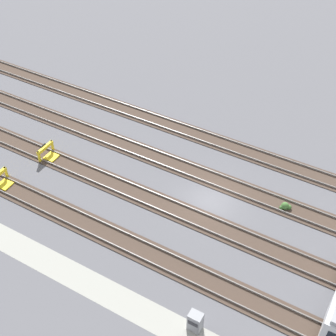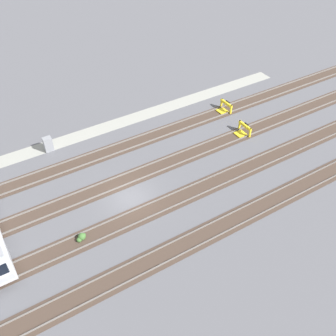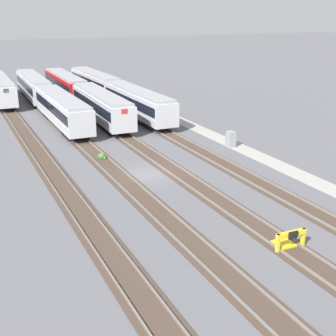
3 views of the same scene
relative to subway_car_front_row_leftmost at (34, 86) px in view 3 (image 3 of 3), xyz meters
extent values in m
plane|color=#5B5B60|center=(-39.29, -2.37, -2.04)|extent=(400.00, 400.00, 0.00)
cube|color=#9E9E93|center=(-39.29, -13.88, -2.04)|extent=(54.00, 2.00, 0.01)
cube|color=#47382D|center=(-39.29, -9.56, -2.01)|extent=(90.00, 2.23, 0.06)
cube|color=slate|center=(-39.29, -8.85, -1.90)|extent=(90.00, 0.07, 0.15)
cube|color=slate|center=(-39.29, -10.28, -1.90)|extent=(90.00, 0.07, 0.15)
cube|color=#47382D|center=(-39.29, -4.77, -2.01)|extent=(90.00, 2.24, 0.06)
cube|color=slate|center=(-39.29, -4.05, -1.90)|extent=(90.00, 0.07, 0.15)
cube|color=slate|center=(-39.29, -5.49, -1.90)|extent=(90.00, 0.07, 0.15)
cube|color=#47382D|center=(-39.29, 0.03, -2.01)|extent=(90.00, 2.24, 0.06)
cube|color=slate|center=(-39.29, 0.75, -1.90)|extent=(90.00, 0.07, 0.15)
cube|color=slate|center=(-39.29, -0.69, -1.90)|extent=(90.00, 0.07, 0.15)
cube|color=#47382D|center=(-39.29, 4.82, -2.01)|extent=(90.00, 2.23, 0.06)
cube|color=slate|center=(-39.29, 5.54, -1.90)|extent=(90.00, 0.07, 0.15)
cube|color=slate|center=(-39.29, 4.11, -1.90)|extent=(90.00, 0.07, 0.15)
cube|color=silver|center=(0.00, 0.00, 0.01)|extent=(18.06, 3.19, 2.70)
cube|color=black|center=(0.00, 0.00, 0.33)|extent=(17.34, 3.21, 1.08)
cube|color=#B2B5BA|center=(0.00, 0.00, -0.75)|extent=(17.70, 3.21, 0.54)
cube|color=#999BA0|center=(0.00, 0.00, 1.51)|extent=(17.51, 2.90, 0.30)
cube|color=red|center=(8.96, -0.19, 1.01)|extent=(0.10, 0.70, 0.56)
cube|color=red|center=(-8.96, 0.19, 1.01)|extent=(0.10, 0.70, 0.56)
cube|color=black|center=(5.58, -0.12, -1.69)|extent=(3.65, 2.32, 0.70)
cube|color=black|center=(-5.58, 0.12, -1.69)|extent=(3.65, 2.32, 0.70)
cube|color=silver|center=(-0.34, -9.58, 0.01)|extent=(18.05, 3.14, 2.70)
cube|color=black|center=(-0.34, -9.58, 0.33)|extent=(17.33, 3.17, 1.08)
cube|color=#B2B5BA|center=(-0.34, -9.58, -0.75)|extent=(17.69, 3.17, 0.54)
cube|color=#999BA0|center=(-0.34, -9.58, 1.51)|extent=(17.50, 2.85, 0.30)
cube|color=red|center=(8.62, -9.41, 1.01)|extent=(0.09, 0.70, 0.56)
cube|color=red|center=(-9.30, -9.75, 1.01)|extent=(0.09, 0.70, 0.56)
cube|color=black|center=(5.24, -9.48, -1.69)|extent=(3.64, 2.31, 0.70)
cube|color=black|center=(-5.92, -9.69, -1.69)|extent=(3.64, 2.31, 0.70)
cube|color=silver|center=(-19.11, -4.74, 0.01)|extent=(18.06, 3.25, 2.70)
cube|color=black|center=(-19.11, -4.74, 0.33)|extent=(17.35, 3.27, 1.08)
cube|color=#B2B5BA|center=(-19.11, -4.74, -0.75)|extent=(17.71, 3.27, 0.54)
cube|color=#999BA0|center=(-19.11, -4.74, 1.51)|extent=(17.52, 2.96, 0.30)
cube|color=red|center=(-10.16, -4.97, 1.01)|extent=(0.10, 0.70, 0.56)
cube|color=red|center=(-28.07, -4.52, 1.01)|extent=(0.10, 0.70, 0.56)
cube|color=black|center=(-13.54, -4.88, -1.69)|extent=(3.66, 2.33, 0.70)
cube|color=black|center=(-24.69, -4.60, -1.69)|extent=(3.66, 2.33, 0.70)
cube|color=silver|center=(-19.11, -9.54, 0.01)|extent=(18.01, 2.84, 2.70)
cube|color=black|center=(-19.11, -9.54, 0.33)|extent=(17.29, 2.88, 1.08)
cube|color=#B2B5BA|center=(-19.11, -9.54, -0.75)|extent=(17.65, 2.87, 0.54)
cube|color=#999BA0|center=(-19.11, -9.54, 1.51)|extent=(17.47, 2.56, 0.30)
cube|color=red|center=(-10.15, -9.52, 1.01)|extent=(0.08, 0.70, 0.56)
cube|color=red|center=(-28.07, -9.55, 1.01)|extent=(0.08, 0.70, 0.56)
cube|color=black|center=(-13.53, -9.52, -1.69)|extent=(3.60, 2.25, 0.70)
cube|color=black|center=(-24.69, -9.55, -1.69)|extent=(3.60, 2.25, 0.70)
cube|color=silver|center=(-19.11, 0.03, 0.01)|extent=(18.01, 2.87, 2.70)
cube|color=black|center=(-19.11, 0.03, 0.33)|extent=(17.29, 2.90, 1.08)
cube|color=#B2B5BA|center=(-19.11, 0.03, -0.75)|extent=(17.65, 2.90, 0.54)
cube|color=#999BA0|center=(-19.11, 0.03, 1.51)|extent=(17.47, 2.58, 0.30)
cube|color=red|center=(-10.15, 0.00, 1.01)|extent=(0.08, 0.70, 0.56)
cube|color=red|center=(-28.07, 0.06, 1.01)|extent=(0.08, 0.70, 0.56)
cube|color=black|center=(-13.53, 0.01, -1.69)|extent=(3.61, 2.25, 0.70)
cube|color=black|center=(-24.69, 0.05, -1.69)|extent=(3.61, 2.25, 0.70)
cube|color=silver|center=(-0.09, 4.88, 0.01)|extent=(18.04, 3.09, 2.70)
cube|color=black|center=(-0.09, 4.88, 0.33)|extent=(17.32, 3.12, 1.08)
cube|color=#B2B5BA|center=(-0.09, 4.88, -0.75)|extent=(17.68, 3.12, 0.54)
cube|color=red|center=(-9.05, 5.03, 1.01)|extent=(0.09, 0.70, 0.56)
cube|color=black|center=(-5.67, 4.97, -1.69)|extent=(3.64, 2.30, 0.70)
cube|color=#B71414|center=(-0.49, -4.78, 0.01)|extent=(18.02, 2.94, 2.70)
cube|color=black|center=(-0.49, -4.78, 0.33)|extent=(17.30, 2.97, 1.08)
cube|color=#A80505|center=(-0.49, -4.78, -0.75)|extent=(17.66, 2.96, 0.54)
cube|color=#999BA0|center=(-0.49, -4.78, 1.51)|extent=(17.48, 2.65, 0.30)
cube|color=red|center=(8.47, -4.85, 1.01)|extent=(0.09, 0.70, 0.56)
cube|color=red|center=(-9.45, -4.71, 1.01)|extent=(0.09, 0.70, 0.56)
cube|color=black|center=(5.09, -4.82, -1.69)|extent=(3.62, 2.27, 0.70)
cube|color=black|center=(-6.07, -4.74, -1.69)|extent=(3.62, 2.27, 0.70)
cube|color=yellow|center=(-54.87, -3.87, -1.46)|extent=(0.18, 0.18, 1.15)
cube|color=yellow|center=(-54.88, -5.67, -1.46)|extent=(0.18, 0.18, 1.15)
cube|color=yellow|center=(-54.87, -4.77, -1.04)|extent=(0.25, 2.00, 0.30)
cube|color=yellow|center=(-54.32, -4.77, -1.95)|extent=(1.11, 1.09, 0.18)
cube|color=black|center=(-55.05, -4.77, -1.04)|extent=(0.12, 0.60, 0.44)
cube|color=gray|center=(-35.23, -13.17, -1.24)|extent=(0.90, 0.70, 1.60)
cube|color=#333338|center=(-35.23, -13.53, -1.00)|extent=(0.70, 0.04, 0.36)
sphere|color=#427033|center=(-33.67, -0.18, -1.76)|extent=(0.64, 0.64, 0.64)
sphere|color=#427033|center=(-33.37, -0.06, -1.86)|extent=(0.44, 0.44, 0.44)
sphere|color=#427033|center=(-33.89, -0.36, -1.90)|extent=(0.36, 0.36, 0.36)
camera|label=1|loc=(-29.15, -27.37, 26.27)|focal=50.00mm
camera|label=2|loc=(-28.95, 21.32, 23.95)|focal=42.00mm
camera|label=3|loc=(-73.67, 11.82, 11.08)|focal=50.00mm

